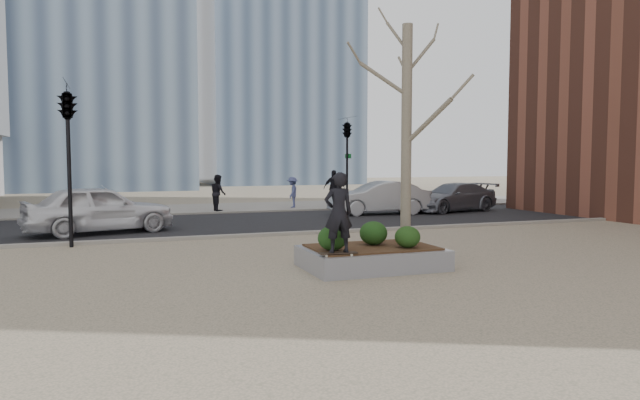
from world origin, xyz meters
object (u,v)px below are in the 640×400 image
object	(u,v)px
skateboarder	(338,213)
planter	(372,258)
police_car	(99,209)
skateboard	(338,254)

from	to	relation	value
skateboarder	planter	bearing A→B (deg)	-142.15
planter	police_car	world-z (taller)	police_car
planter	skateboarder	distance (m)	1.73
skateboard	police_car	bearing A→B (deg)	125.25
planter	police_car	xyz separation A→B (m)	(-5.83, 8.44, 0.59)
planter	police_car	size ratio (longest dim) A/B	0.64
planter	skateboarder	bearing A→B (deg)	-145.93
skateboard	police_car	world-z (taller)	police_car
skateboarder	police_car	size ratio (longest dim) A/B	0.35
skateboarder	police_car	xyz separation A→B (m)	(-4.73, 9.19, -0.53)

